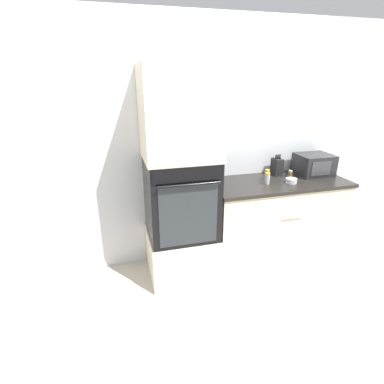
% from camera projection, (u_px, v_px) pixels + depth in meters
% --- Properties ---
extents(ground_plane, '(12.00, 12.00, 0.00)m').
position_uv_depth(ground_plane, '(221.00, 284.00, 2.99)').
color(ground_plane, beige).
extents(wall_back, '(8.00, 0.05, 2.50)m').
position_uv_depth(wall_back, '(204.00, 147.00, 3.11)').
color(wall_back, silver).
rests_on(wall_back, ground_plane).
extents(oven_cabinet_base, '(0.67, 0.60, 0.47)m').
position_uv_depth(oven_cabinet_base, '(182.00, 252.00, 3.10)').
color(oven_cabinet_base, beige).
rests_on(oven_cabinet_base, ground_plane).
extents(wall_oven, '(0.64, 0.64, 0.77)m').
position_uv_depth(wall_oven, '(181.00, 197.00, 2.87)').
color(wall_oven, black).
rests_on(wall_oven, oven_cabinet_base).
extents(oven_cabinet_upper, '(0.67, 0.60, 0.81)m').
position_uv_depth(oven_cabinet_upper, '(180.00, 113.00, 2.60)').
color(oven_cabinet_upper, beige).
rests_on(oven_cabinet_upper, wall_oven).
extents(counter_unit, '(1.44, 0.63, 0.93)m').
position_uv_depth(counter_unit, '(274.00, 221.00, 3.27)').
color(counter_unit, beige).
rests_on(counter_unit, ground_plane).
extents(microwave, '(0.37, 0.31, 0.23)m').
position_uv_depth(microwave, '(314.00, 165.00, 3.27)').
color(microwave, '#232326').
rests_on(microwave, counter_unit).
extents(knife_block, '(0.09, 0.13, 0.23)m').
position_uv_depth(knife_block, '(277.00, 167.00, 3.26)').
color(knife_block, black).
rests_on(knife_block, counter_unit).
extents(bowl, '(0.11, 0.11, 0.05)m').
position_uv_depth(bowl, '(291.00, 181.00, 3.03)').
color(bowl, silver).
rests_on(bowl, counter_unit).
extents(condiment_jar_near, '(0.05, 0.05, 0.11)m').
position_uv_depth(condiment_jar_near, '(267.00, 175.00, 3.11)').
color(condiment_jar_near, silver).
rests_on(condiment_jar_near, counter_unit).
extents(condiment_jar_mid, '(0.05, 0.05, 0.12)m').
position_uv_depth(condiment_jar_mid, '(267.00, 179.00, 2.99)').
color(condiment_jar_mid, silver).
rests_on(condiment_jar_mid, counter_unit).
extents(condiment_jar_far, '(0.04, 0.04, 0.07)m').
position_uv_depth(condiment_jar_far, '(290.00, 174.00, 3.21)').
color(condiment_jar_far, brown).
rests_on(condiment_jar_far, counter_unit).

